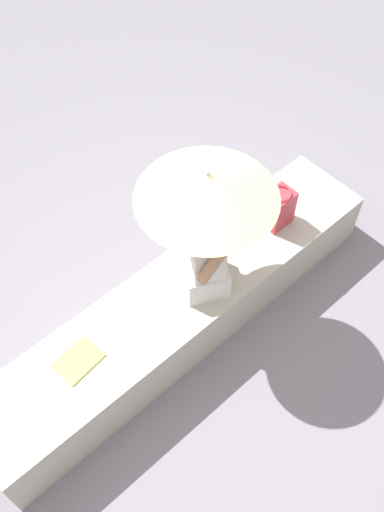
# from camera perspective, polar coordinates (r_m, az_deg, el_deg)

# --- Properties ---
(ground_plane) EXTENTS (14.00, 14.00, 0.00)m
(ground_plane) POSITION_cam_1_polar(r_m,az_deg,el_deg) (4.30, -1.04, -6.66)
(ground_plane) COLOR slate
(stone_bench) EXTENTS (3.14, 0.63, 0.45)m
(stone_bench) POSITION_cam_1_polar(r_m,az_deg,el_deg) (4.10, -1.09, -5.13)
(stone_bench) COLOR #A8A093
(stone_bench) RESTS_ON ground
(person_seated) EXTENTS (0.41, 0.51, 0.90)m
(person_seated) POSITION_cam_1_polar(r_m,az_deg,el_deg) (3.64, 1.22, 0.84)
(person_seated) COLOR beige
(person_seated) RESTS_ON stone_bench
(parasol) EXTENTS (0.84, 0.84, 1.04)m
(parasol) POSITION_cam_1_polar(r_m,az_deg,el_deg) (3.25, 1.48, 6.82)
(parasol) COLOR #B7B7BC
(parasol) RESTS_ON stone_bench
(handbag_black) EXTENTS (0.20, 0.16, 0.32)m
(handbag_black) POSITION_cam_1_polar(r_m,az_deg,el_deg) (4.19, 8.40, 4.68)
(handbag_black) COLOR #B2333D
(handbag_black) RESTS_ON stone_bench
(magazine) EXTENTS (0.30, 0.23, 0.01)m
(magazine) POSITION_cam_1_polar(r_m,az_deg,el_deg) (3.73, -11.05, -10.00)
(magazine) COLOR #EAE04C
(magazine) RESTS_ON stone_bench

